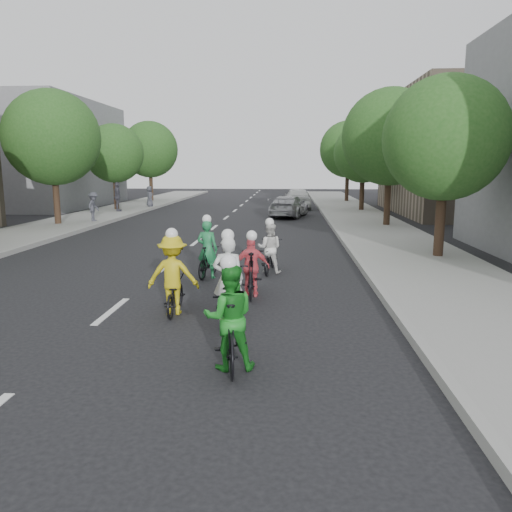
# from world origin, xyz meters

# --- Properties ---
(ground) EXTENTS (120.00, 120.00, 0.00)m
(ground) POSITION_xyz_m (0.00, 0.00, 0.00)
(ground) COLOR black
(ground) RESTS_ON ground
(sidewalk_left) EXTENTS (4.00, 80.00, 0.15)m
(sidewalk_left) POSITION_xyz_m (-8.00, 10.00, 0.07)
(sidewalk_left) COLOR gray
(sidewalk_left) RESTS_ON ground
(curb_left) EXTENTS (0.18, 80.00, 0.18)m
(curb_left) POSITION_xyz_m (-6.05, 10.00, 0.09)
(curb_left) COLOR #999993
(curb_left) RESTS_ON ground
(sidewalk_right) EXTENTS (4.00, 80.00, 0.15)m
(sidewalk_right) POSITION_xyz_m (8.00, 10.00, 0.07)
(sidewalk_right) COLOR gray
(sidewalk_right) RESTS_ON ground
(curb_right) EXTENTS (0.18, 80.00, 0.18)m
(curb_right) POSITION_xyz_m (6.05, 10.00, 0.09)
(curb_right) COLOR #999993
(curb_right) RESTS_ON ground
(bldg_sw) EXTENTS (10.00, 14.00, 8.00)m
(bldg_sw) POSITION_xyz_m (-16.00, 28.00, 4.00)
(bldg_sw) COLOR slate
(bldg_sw) RESTS_ON ground
(bldg_se) EXTENTS (10.00, 14.00, 8.00)m
(bldg_se) POSITION_xyz_m (16.00, 24.00, 4.00)
(bldg_se) COLOR gray
(bldg_se) RESTS_ON ground
(tree_l_3) EXTENTS (4.80, 4.80, 6.93)m
(tree_l_3) POSITION_xyz_m (-8.20, 15.00, 4.52)
(tree_l_3) COLOR black
(tree_l_3) RESTS_ON ground
(tree_l_4) EXTENTS (4.00, 4.00, 5.97)m
(tree_l_4) POSITION_xyz_m (-8.20, 24.00, 3.96)
(tree_l_4) COLOR black
(tree_l_4) RESTS_ON ground
(tree_l_5) EXTENTS (4.80, 4.80, 6.93)m
(tree_l_5) POSITION_xyz_m (-8.20, 33.00, 4.52)
(tree_l_5) COLOR black
(tree_l_5) RESTS_ON ground
(tree_r_0) EXTENTS (4.00, 4.00, 5.97)m
(tree_r_0) POSITION_xyz_m (8.80, 6.60, 3.96)
(tree_r_0) COLOR black
(tree_r_0) RESTS_ON ground
(tree_r_1) EXTENTS (4.80, 4.80, 6.93)m
(tree_r_1) POSITION_xyz_m (8.80, 15.60, 4.52)
(tree_r_1) COLOR black
(tree_r_1) RESTS_ON ground
(tree_r_2) EXTENTS (4.00, 4.00, 5.97)m
(tree_r_2) POSITION_xyz_m (8.80, 24.60, 3.96)
(tree_r_2) COLOR black
(tree_r_2) RESTS_ON ground
(tree_r_3) EXTENTS (4.80, 4.80, 6.93)m
(tree_r_3) POSITION_xyz_m (8.80, 33.60, 4.52)
(tree_r_3) COLOR black
(tree_r_3) RESTS_ON ground
(cyclist_0) EXTENTS (1.10, 1.55, 1.83)m
(cyclist_0) POSITION_xyz_m (1.39, -0.04, 0.69)
(cyclist_0) COLOR black
(cyclist_0) RESTS_ON ground
(cyclist_1) EXTENTS (0.88, 1.89, 1.79)m
(cyclist_1) POSITION_xyz_m (2.91, -2.85, 0.68)
(cyclist_1) COLOR black
(cyclist_1) RESTS_ON ground
(cyclist_2) EXTENTS (0.73, 1.96, 1.87)m
(cyclist_2) POSITION_xyz_m (2.60, -0.37, 0.61)
(cyclist_2) COLOR black
(cyclist_2) RESTS_ON ground
(cyclist_3) EXTENTS (0.71, 1.55, 1.78)m
(cyclist_3) POSITION_xyz_m (1.55, 3.46, 0.61)
(cyclist_3) COLOR black
(cyclist_3) RESTS_ON ground
(cyclist_4) EXTENTS (0.81, 1.83, 1.62)m
(cyclist_4) POSITION_xyz_m (3.25, 4.26, 0.57)
(cyclist_4) COLOR black
(cyclist_4) RESTS_ON ground
(cyclist_5) EXTENTS (0.86, 1.86, 1.60)m
(cyclist_5) POSITION_xyz_m (2.94, 1.51, 0.61)
(cyclist_5) COLOR black
(cyclist_5) RESTS_ON ground
(follow_car_lead) EXTENTS (2.74, 4.81, 1.31)m
(follow_car_lead) POSITION_xyz_m (3.81, 20.80, 0.66)
(follow_car_lead) COLOR #B1B0B5
(follow_car_lead) RESTS_ON ground
(follow_car_trail) EXTENTS (2.08, 4.65, 1.55)m
(follow_car_trail) POSITION_xyz_m (4.44, 27.18, 0.78)
(follow_car_trail) COLOR white
(follow_car_trail) RESTS_ON ground
(spectator_0) EXTENTS (0.63, 1.04, 1.57)m
(spectator_0) POSITION_xyz_m (-6.78, 16.30, 0.93)
(spectator_0) COLOR #484954
(spectator_0) RESTS_ON sidewalk_left
(spectator_1) EXTENTS (0.88, 1.22, 1.93)m
(spectator_1) POSITION_xyz_m (-7.51, 22.29, 1.11)
(spectator_1) COLOR #4B4B57
(spectator_1) RESTS_ON sidewalk_left
(spectator_2) EXTENTS (0.56, 0.79, 1.51)m
(spectator_2) POSITION_xyz_m (-6.48, 26.31, 0.90)
(spectator_2) COLOR #464751
(spectator_2) RESTS_ON sidewalk_left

